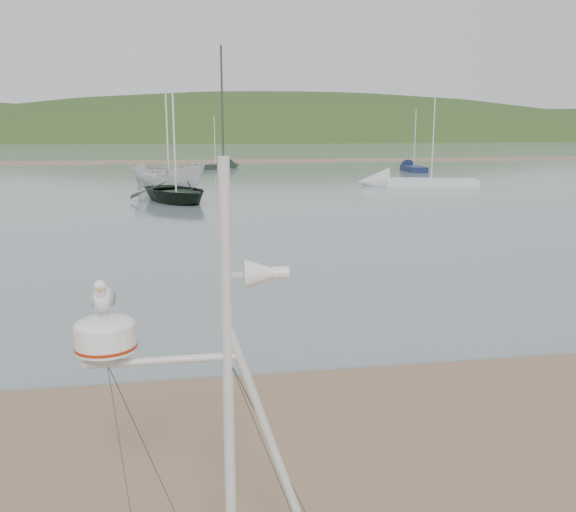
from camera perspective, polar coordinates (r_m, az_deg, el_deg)
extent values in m
cube|color=slate|center=(137.25, -10.10, 9.99)|extent=(560.00, 256.00, 0.04)
cube|color=brown|center=(75.29, -10.36, 8.69)|extent=(560.00, 7.00, 0.07)
ellipsoid|color=#243A17|center=(244.73, -0.33, 5.71)|extent=(400.00, 180.00, 80.00)
cube|color=beige|center=(204.55, -20.37, 11.10)|extent=(8.40, 6.30, 8.00)
cube|color=beige|center=(201.49, -12.94, 11.52)|extent=(8.40, 6.30, 8.00)
cube|color=beige|center=(201.76, -5.40, 11.77)|extent=(8.40, 6.30, 8.00)
cube|color=beige|center=(205.35, 2.01, 11.81)|extent=(8.40, 6.30, 8.00)
cube|color=beige|center=(212.09, 9.06, 11.67)|extent=(8.40, 6.30, 8.00)
cube|color=beige|center=(221.69, 15.57, 11.39)|extent=(8.40, 6.30, 8.00)
cube|color=beige|center=(233.81, 21.46, 11.02)|extent=(8.40, 6.30, 8.00)
cylinder|color=beige|center=(5.02, -5.61, -12.28)|extent=(0.09, 0.09, 3.69)
cylinder|color=beige|center=(5.35, -1.05, -18.37)|extent=(0.86, 0.07, 2.42)
cylinder|color=beige|center=(4.91, -11.68, -9.54)|extent=(1.20, 0.06, 0.06)
cylinder|color=#2D382D|center=(4.59, -6.18, 13.89)|extent=(0.01, 0.01, 0.83)
cube|color=beige|center=(4.92, -16.61, -8.88)|extent=(0.15, 0.15, 0.08)
cylinder|color=white|center=(4.88, -16.71, -7.30)|extent=(0.46, 0.46, 0.20)
cylinder|color=#A0240B|center=(4.90, -16.66, -8.07)|extent=(0.47, 0.47, 0.02)
ellipsoid|color=white|center=(4.84, -16.78, -6.17)|extent=(0.46, 0.46, 0.13)
cone|color=white|center=(4.74, -2.72, -1.65)|extent=(0.24, 0.24, 0.24)
cylinder|color=white|center=(4.76, -0.73, -1.58)|extent=(0.13, 0.10, 0.10)
cube|color=beige|center=(4.72, -4.72, -1.73)|extent=(0.18, 0.04, 0.04)
cylinder|color=tan|center=(4.82, -17.12, -5.07)|extent=(0.01, 0.01, 0.06)
cylinder|color=tan|center=(4.81, -16.57, -5.06)|extent=(0.01, 0.01, 0.06)
ellipsoid|color=white|center=(4.79, -16.92, -3.85)|extent=(0.16, 0.25, 0.18)
ellipsoid|color=gray|center=(4.79, -17.76, -3.85)|extent=(0.05, 0.20, 0.12)
ellipsoid|color=gray|center=(4.77, -16.11, -3.80)|extent=(0.05, 0.20, 0.12)
cone|color=white|center=(4.92, -16.73, -3.66)|extent=(0.08, 0.07, 0.08)
ellipsoid|color=white|center=(4.68, -17.12, -3.22)|extent=(0.07, 0.07, 0.11)
sphere|color=white|center=(4.64, -17.19, -2.69)|extent=(0.09, 0.09, 0.09)
cone|color=gold|center=(4.60, -17.26, -2.89)|extent=(0.02, 0.05, 0.02)
imported|color=black|center=(33.17, -10.56, 9.63)|extent=(4.00, 2.64, 5.43)
imported|color=silver|center=(38.74, -11.18, 9.45)|extent=(2.39, 2.36, 4.83)
cube|color=black|center=(60.91, -6.81, 8.32)|extent=(3.98, 3.64, 0.50)
cone|color=black|center=(62.72, -5.04, 8.45)|extent=(1.94, 1.93, 1.31)
cylinder|color=beige|center=(60.81, -6.87, 10.67)|extent=(0.08, 0.08, 4.51)
cube|color=#121940|center=(58.37, 11.68, 8.01)|extent=(1.95, 4.77, 0.50)
cone|color=#121940|center=(61.23, 10.95, 8.20)|extent=(1.64, 1.77, 1.49)
cylinder|color=beige|center=(58.26, 11.80, 10.76)|extent=(0.08, 0.08, 5.11)
cube|color=silver|center=(43.43, 13.24, 6.72)|extent=(6.52, 3.55, 0.50)
cone|color=silver|center=(43.09, 7.96, 6.88)|extent=(2.62, 2.49, 1.99)
cylinder|color=beige|center=(43.28, 13.47, 11.56)|extent=(0.08, 0.08, 6.84)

